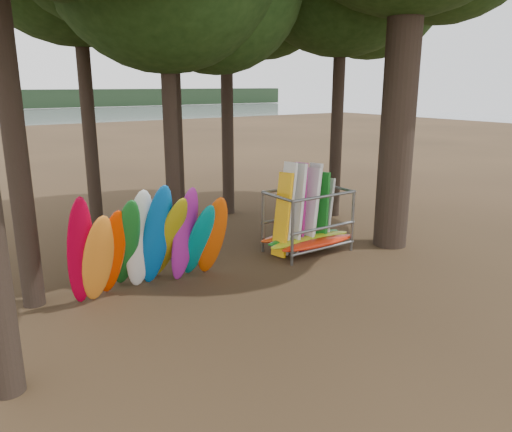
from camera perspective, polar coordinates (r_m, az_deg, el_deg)
ground at (r=13.85m, az=2.15°, el=-7.17°), size 120.00×120.00×0.00m
kayak_row at (r=12.85m, az=-11.84°, el=-3.06°), size 4.21×2.22×3.05m
storage_rack at (r=15.87m, az=5.89°, el=-0.75°), size 3.12×1.63×2.90m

